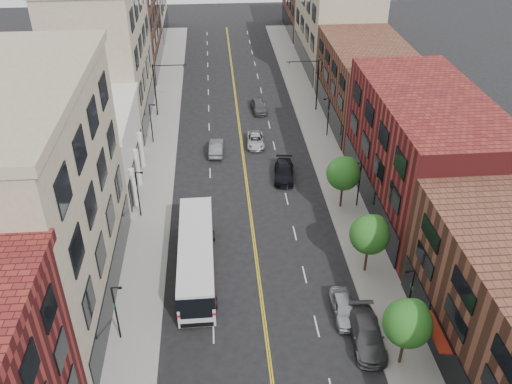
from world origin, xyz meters
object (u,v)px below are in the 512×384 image
object	(u,v)px
car_lane_a	(284,172)
car_lane_behind	(216,148)
car_parked_mid	(367,334)
car_parked_far	(344,308)
car_lane_c	(259,106)
city_bus	(196,254)
car_lane_b	(256,140)

from	to	relation	value
car_lane_a	car_lane_behind	bearing A→B (deg)	146.40
car_lane_a	car_parked_mid	bearing A→B (deg)	-75.45
car_parked_far	car_lane_c	xyz separation A→B (m)	(-3.30, 39.45, 0.04)
car_lane_behind	car_parked_mid	bearing A→B (deg)	112.35
city_bus	car_lane_a	xyz separation A→B (m)	(9.51, 15.20, -1.23)
city_bus	car_lane_c	xyz separation A→B (m)	(8.27, 33.38, -1.20)
car_lane_a	car_lane_b	bearing A→B (deg)	114.38
city_bus	car_parked_far	size ratio (longest dim) A/B	3.02
car_lane_a	car_lane_c	distance (m)	18.22
car_parked_mid	car_lane_behind	world-z (taller)	car_parked_mid
car_lane_b	car_lane_c	xyz separation A→B (m)	(1.28, 10.08, 0.15)
car_parked_mid	car_lane_b	size ratio (longest dim) A/B	1.21
car_lane_b	car_lane_c	world-z (taller)	car_lane_c
city_bus	car_parked_far	xyz separation A→B (m)	(11.57, -6.08, -1.24)
car_lane_behind	car_lane_c	world-z (taller)	car_lane_c
car_parked_mid	car_lane_a	bearing A→B (deg)	100.54
city_bus	car_parked_far	world-z (taller)	city_bus
car_lane_behind	city_bus	bearing A→B (deg)	87.71
car_parked_far	car_lane_c	world-z (taller)	car_lane_c
car_lane_a	car_lane_c	bearing A→B (deg)	101.00
car_lane_behind	car_lane_a	world-z (taller)	car_lane_a
car_parked_far	car_lane_a	distance (m)	21.38
car_parked_far	car_lane_behind	distance (m)	29.23
car_parked_far	city_bus	bearing A→B (deg)	152.41
car_parked_far	car_lane_behind	bearing A→B (deg)	109.03
car_parked_mid	car_parked_far	distance (m)	3.08
car_parked_mid	car_lane_c	xyz separation A→B (m)	(-4.40, 42.33, -0.02)
car_lane_behind	car_lane_a	size ratio (longest dim) A/B	0.87
car_parked_mid	car_lane_behind	bearing A→B (deg)	112.19
car_parked_far	car_lane_behind	size ratio (longest dim) A/B	0.97
car_parked_mid	car_lane_behind	distance (m)	32.31
car_parked_far	car_lane_b	world-z (taller)	car_parked_far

